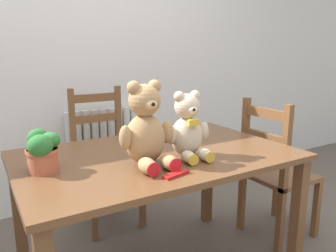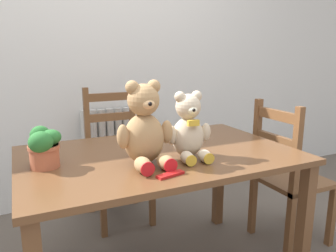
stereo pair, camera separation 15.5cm
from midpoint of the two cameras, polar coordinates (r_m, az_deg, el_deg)
name	(u,v)px [view 1 (the left image)]	position (r m, az deg, el deg)	size (l,w,h in m)	color
wall_back	(82,47)	(2.78, -16.43, 13.12)	(8.00, 0.04, 2.60)	silver
radiator	(105,159)	(2.89, -12.51, -5.60)	(0.64, 0.10, 0.80)	silver
dining_table	(157,170)	(1.73, -4.49, -7.73)	(1.39, 0.89, 0.75)	brown
wooden_chair_behind	(104,158)	(2.51, -12.77, -5.53)	(0.40, 0.45, 1.00)	brown
wooden_chair_side	(276,173)	(2.33, 16.43, -7.88)	(0.40, 0.39, 0.96)	brown
teddy_bear_left	(146,129)	(1.49, -6.79, -0.62)	(0.27, 0.26, 0.39)	tan
teddy_bear_right	(188,129)	(1.60, 0.71, -0.55)	(0.23, 0.24, 0.33)	beige
potted_plant	(43,151)	(1.52, -23.78, -3.97)	(0.15, 0.16, 0.19)	#B25B3D
chocolate_bar	(176,174)	(1.38, -1.87, -8.48)	(0.13, 0.04, 0.01)	red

